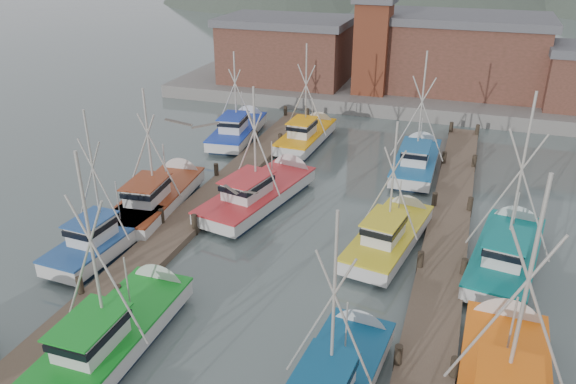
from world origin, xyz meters
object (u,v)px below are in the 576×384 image
(boat_8, at_px, (263,191))
(boat_12, at_px, (308,135))
(lookout_tower, at_px, (372,45))
(boat_4, at_px, (118,330))

(boat_8, distance_m, boat_12, 10.89)
(lookout_tower, relative_size, boat_4, 0.92)
(lookout_tower, bearing_deg, boat_12, -101.16)
(boat_12, bearing_deg, lookout_tower, 81.44)
(boat_8, bearing_deg, lookout_tower, 96.59)
(boat_4, bearing_deg, lookout_tower, 85.82)
(boat_4, relative_size, boat_8, 0.92)
(boat_4, height_order, boat_8, boat_4)
(boat_8, height_order, boat_12, boat_12)
(boat_12, bearing_deg, boat_4, -88.12)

